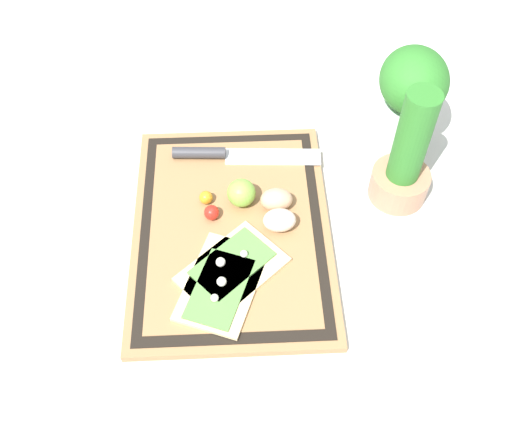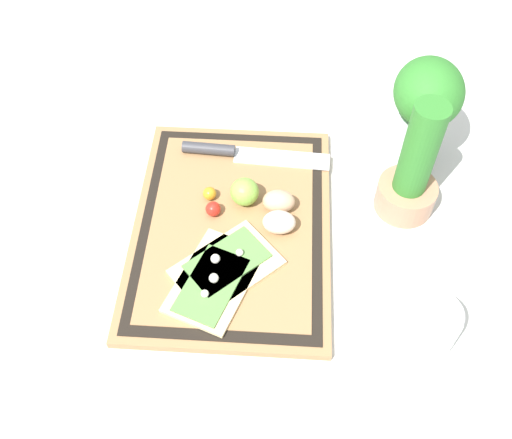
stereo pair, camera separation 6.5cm
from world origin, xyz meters
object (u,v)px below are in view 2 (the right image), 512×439
(egg_pink, at_px, (279,222))
(cherry_tomato_yellow, at_px, (210,194))
(lime, at_px, (245,192))
(cherry_tomato_red, at_px, (213,209))
(pizza_slice_far, at_px, (225,266))
(egg_brown, at_px, (279,201))
(sauce_jar, at_px, (427,333))
(herb_glass, at_px, (425,106))
(herb_pot, at_px, (412,175))
(pizza_slice_near, at_px, (214,281))
(knife, at_px, (231,152))

(egg_pink, distance_m, cherry_tomato_yellow, 0.14)
(lime, bearing_deg, cherry_tomato_red, -58.77)
(pizza_slice_far, xyz_separation_m, egg_brown, (-0.13, 0.08, 0.02))
(pizza_slice_far, height_order, cherry_tomato_red, cherry_tomato_red)
(lime, distance_m, cherry_tomato_red, 0.06)
(cherry_tomato_yellow, distance_m, sauce_jar, 0.44)
(cherry_tomato_yellow, height_order, sauce_jar, sauce_jar)
(egg_brown, bearing_deg, cherry_tomato_red, -80.95)
(pizza_slice_far, relative_size, cherry_tomato_yellow, 8.16)
(herb_glass, bearing_deg, herb_pot, -11.21)
(egg_pink, height_order, herb_pot, herb_pot)
(lime, distance_m, herb_pot, 0.29)
(pizza_slice_near, relative_size, egg_pink, 3.53)
(cherry_tomato_red, distance_m, sauce_jar, 0.41)
(lime, bearing_deg, egg_pink, 46.78)
(sauce_jar, distance_m, herb_glass, 0.41)
(cherry_tomato_yellow, height_order, herb_pot, herb_pot)
(cherry_tomato_red, xyz_separation_m, herb_pot, (-0.05, 0.34, 0.05))
(knife, relative_size, sauce_jar, 2.50)
(pizza_slice_far, xyz_separation_m, cherry_tomato_red, (-0.11, -0.03, 0.01))
(knife, height_order, sauce_jar, sauce_jar)
(cherry_tomato_red, distance_m, cherry_tomato_yellow, 0.04)
(egg_brown, bearing_deg, knife, -142.91)
(knife, xyz_separation_m, sauce_jar, (0.37, 0.32, 0.02))
(pizza_slice_far, height_order, herb_glass, herb_glass)
(egg_brown, bearing_deg, sauce_jar, 43.20)
(egg_pink, height_order, lime, lime)
(cherry_tomato_red, xyz_separation_m, herb_glass, (-0.18, 0.36, 0.10))
(herb_glass, bearing_deg, cherry_tomato_yellow, -69.24)
(pizza_slice_far, relative_size, cherry_tomato_red, 7.34)
(pizza_slice_near, distance_m, herb_glass, 0.48)
(cherry_tomato_red, bearing_deg, herb_glass, 115.95)
(cherry_tomato_yellow, height_order, herb_glass, herb_glass)
(lime, distance_m, cherry_tomato_yellow, 0.06)
(pizza_slice_far, height_order, sauce_jar, sauce_jar)
(sauce_jar, bearing_deg, cherry_tomato_yellow, -126.48)
(lime, xyz_separation_m, cherry_tomato_red, (0.03, -0.05, -0.01))
(lime, xyz_separation_m, sauce_jar, (0.26, 0.29, 0.01))
(knife, xyz_separation_m, lime, (0.11, 0.03, 0.02))
(egg_pink, xyz_separation_m, lime, (-0.06, -0.06, 0.00))
(cherry_tomato_red, bearing_deg, egg_brown, 99.05)
(pizza_slice_far, relative_size, egg_pink, 3.47)
(cherry_tomato_yellow, xyz_separation_m, sauce_jar, (0.26, 0.35, 0.02))
(egg_brown, height_order, cherry_tomato_yellow, egg_brown)
(pizza_slice_far, distance_m, egg_brown, 0.15)
(pizza_slice_near, relative_size, pizza_slice_far, 1.02)
(knife, distance_m, lime, 0.12)
(pizza_slice_far, bearing_deg, knife, -177.41)
(egg_brown, xyz_separation_m, lime, (-0.01, -0.06, 0.00))
(pizza_slice_far, xyz_separation_m, lime, (-0.14, 0.02, 0.02))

